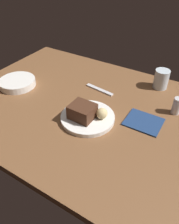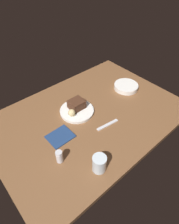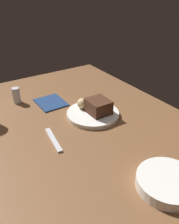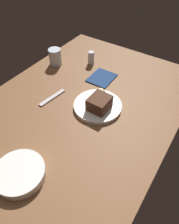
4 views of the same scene
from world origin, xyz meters
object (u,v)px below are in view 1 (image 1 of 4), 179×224
dessert_plate (88,118)px  chocolate_cake_slice (82,111)px  salt_shaker (177,106)px  dessert_spoon (99,90)px  folded_napkin (144,122)px  side_bowl (17,83)px  bread_roll (102,113)px  water_glass (161,79)px

dessert_plate → chocolate_cake_slice: (-1.38, -1.72, 3.76)cm
salt_shaker → dessert_spoon: (-35.70, -1.42, -3.25)cm
dessert_plate → folded_napkin: 22.41cm
dessert_plate → side_bowl: bearing=174.8°
bread_roll → folded_napkin: 17.15cm
dessert_spoon → folded_napkin: (26.71, -11.38, -0.05)cm
bread_roll → water_glass: bearing=72.5°
bread_roll → dessert_spoon: size_ratio=0.30×
salt_shaker → side_bowl: size_ratio=0.42×
dessert_plate → chocolate_cake_slice: 4.35cm
dessert_plate → water_glass: bearing=66.3°
chocolate_cake_slice → salt_shaker: chocolate_cake_slice is taller
bread_roll → water_glass: (11.77, 37.31, 0.58)cm
dessert_plate → salt_shaker: 37.02cm
chocolate_cake_slice → dessert_spoon: chocolate_cake_slice is taller
chocolate_cake_slice → water_glass: water_glass is taller
salt_shaker → folded_napkin: salt_shaker is taller
salt_shaker → side_bowl: 74.87cm
dessert_plate → chocolate_cake_slice: size_ratio=2.31×
side_bowl → chocolate_cake_slice: bearing=-7.6°
folded_napkin → salt_shaker: bearing=54.9°
dessert_plate → salt_shaker: size_ratio=2.99×
water_glass → dessert_spoon: water_glass is taller
chocolate_cake_slice → folded_napkin: chocolate_cake_slice is taller
chocolate_cake_slice → side_bowl: 42.49cm
dessert_spoon → folded_napkin: 29.03cm
dessert_plate → chocolate_cake_slice: bearing=-128.6°
bread_roll → dessert_spoon: bread_roll is taller
chocolate_cake_slice → bread_roll: (6.79, 3.60, -0.63)cm
chocolate_cake_slice → bread_roll: size_ratio=2.12×
dessert_plate → bread_roll: bearing=19.1°
folded_napkin → chocolate_cake_slice: bearing=-151.3°
dessert_plate → dessert_spoon: size_ratio=1.45×
salt_shaker → folded_napkin: 15.99cm
salt_shaker → dessert_plate: bearing=-141.9°
side_bowl → dessert_spoon: (36.73, 17.46, -1.28)cm
salt_shaker → water_glass: (-11.85, 16.40, 1.00)cm
side_bowl → folded_napkin: 63.74cm
dessert_plate → chocolate_cake_slice: chocolate_cake_slice is taller
side_bowl → dessert_spoon: size_ratio=1.17×
side_bowl → folded_napkin: (63.44, 6.08, -1.33)cm
dessert_spoon → dessert_plate: bearing=114.8°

